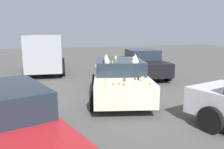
{
  "coord_description": "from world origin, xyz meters",
  "views": [
    {
      "loc": [
        -7.77,
        3.2,
        2.4
      ],
      "look_at": [
        0.0,
        0.3,
        0.9
      ],
      "focal_mm": 37.11,
      "sensor_mm": 36.0,
      "label": 1
    }
  ],
  "objects_px": {
    "art_car_decorated": "(120,78)",
    "parked_sedan_near_right": "(143,64)",
    "parked_van_far_left": "(46,52)",
    "parked_sedan_behind_right": "(0,125)"
  },
  "relations": [
    {
      "from": "parked_sedan_near_right",
      "to": "parked_sedan_behind_right",
      "type": "bearing_deg",
      "value": -35.59
    },
    {
      "from": "parked_van_far_left",
      "to": "parked_sedan_near_right",
      "type": "distance_m",
      "value": 5.93
    },
    {
      "from": "art_car_decorated",
      "to": "parked_sedan_near_right",
      "type": "bearing_deg",
      "value": 157.7
    },
    {
      "from": "parked_van_far_left",
      "to": "parked_sedan_near_right",
      "type": "relative_size",
      "value": 1.23
    },
    {
      "from": "parked_van_far_left",
      "to": "parked_sedan_near_right",
      "type": "bearing_deg",
      "value": 63.82
    },
    {
      "from": "art_car_decorated",
      "to": "parked_sedan_behind_right",
      "type": "bearing_deg",
      "value": -31.98
    },
    {
      "from": "art_car_decorated",
      "to": "parked_sedan_behind_right",
      "type": "distance_m",
      "value": 4.94
    },
    {
      "from": "art_car_decorated",
      "to": "parked_sedan_near_right",
      "type": "xyz_separation_m",
      "value": [
        3.37,
        -2.78,
        0.01
      ]
    },
    {
      "from": "parked_van_far_left",
      "to": "art_car_decorated",
      "type": "bearing_deg",
      "value": 25.55
    },
    {
      "from": "parked_sedan_behind_right",
      "to": "parked_sedan_near_right",
      "type": "xyz_separation_m",
      "value": [
        6.6,
        -6.52,
        0.03
      ]
    }
  ]
}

